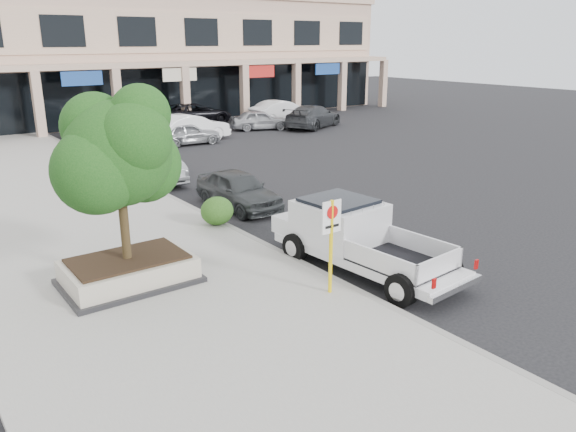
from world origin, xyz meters
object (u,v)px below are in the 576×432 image
object	(u,v)px
curb_car_d	(96,133)
lot_car_d	(194,114)
no_parking_sign	(331,234)
lot_car_f	(282,111)
planter	(129,271)
curb_car_b	(154,163)
lot_car_a	(187,133)
lot_car_e	(260,120)
lot_car_c	(313,116)
curb_car_a	(238,190)
pickup_truck	(367,240)
curb_car_c	(126,144)
planter_tree	(121,153)
lot_car_b	(190,128)

from	to	relation	value
curb_car_d	lot_car_d	distance (m)	9.55
no_parking_sign	lot_car_f	xyz separation A→B (m)	(16.58, 25.07, -0.81)
curb_car_d	lot_car_d	size ratio (longest dim) A/B	0.96
planter	curb_car_b	distance (m)	11.57
lot_car_f	lot_car_a	bearing A→B (deg)	113.50
lot_car_e	lot_car_a	bearing A→B (deg)	129.11
no_parking_sign	curb_car_b	bearing A→B (deg)	83.83
curb_car_b	lot_car_a	xyz separation A→B (m)	(5.13, 7.08, -0.11)
curb_car_b	lot_car_c	size ratio (longest dim) A/B	0.86
curb_car_a	lot_car_f	size ratio (longest dim) A/B	0.82
lot_car_a	curb_car_d	bearing A→B (deg)	60.43
curb_car_a	planter	bearing A→B (deg)	-144.22
lot_car_a	lot_car_f	bearing A→B (deg)	-63.10
pickup_truck	lot_car_a	bearing A→B (deg)	72.22
curb_car_d	lot_car_f	bearing A→B (deg)	12.03
no_parking_sign	lot_car_a	world-z (taller)	no_parking_sign
curb_car_c	curb_car_b	bearing A→B (deg)	-94.28
pickup_truck	lot_car_e	size ratio (longest dim) A/B	1.45
planter_tree	pickup_truck	distance (m)	6.59
no_parking_sign	lot_car_b	xyz separation A→B (m)	(7.15, 21.54, -0.79)
lot_car_d	lot_car_e	size ratio (longest dim) A/B	1.42
no_parking_sign	lot_car_d	world-z (taller)	no_parking_sign
lot_car_c	lot_car_a	bearing A→B (deg)	70.00
lot_car_a	lot_car_e	xyz separation A→B (m)	(6.66, 2.28, 0.01)
curb_car_c	lot_car_e	world-z (taller)	curb_car_c
lot_car_f	curb_car_b	bearing A→B (deg)	127.24
no_parking_sign	planter	bearing A→B (deg)	137.57
curb_car_a	lot_car_d	bearing A→B (deg)	65.99
planter	planter_tree	distance (m)	2.95
pickup_truck	curb_car_c	xyz separation A→B (m)	(0.24, 17.90, -0.08)
curb_car_d	lot_car_e	bearing A→B (deg)	3.38
planter_tree	lot_car_f	size ratio (longest dim) A/B	0.80
lot_car_b	curb_car_a	bearing A→B (deg)	149.82
no_parking_sign	curb_car_b	distance (m)	13.82
lot_car_a	lot_car_b	size ratio (longest dim) A/B	0.77
no_parking_sign	curb_car_d	size ratio (longest dim) A/B	0.42
planter_tree	lot_car_b	world-z (taller)	planter_tree
curb_car_b	lot_car_d	xyz separation A→B (m)	(9.23, 14.27, 0.01)
planter_tree	lot_car_e	distance (m)	25.94
lot_car_b	lot_car_f	distance (m)	10.07
lot_car_d	lot_car_e	xyz separation A→B (m)	(2.55, -4.91, -0.11)
lot_car_a	lot_car_c	size ratio (longest dim) A/B	0.71
curb_car_a	curb_car_c	xyz separation A→B (m)	(-0.13, 10.76, 0.13)
pickup_truck	lot_car_b	world-z (taller)	pickup_truck
curb_car_c	lot_car_d	world-z (taller)	curb_car_c
lot_car_d	lot_car_f	size ratio (longest dim) A/B	1.13
planter	lot_car_d	bearing A→B (deg)	59.65
lot_car_f	lot_car_d	bearing A→B (deg)	63.81
lot_car_b	lot_car_a	bearing A→B (deg)	133.50
planter	lot_car_b	size ratio (longest dim) A/B	0.63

